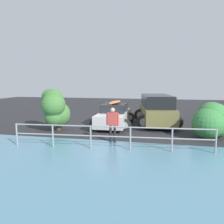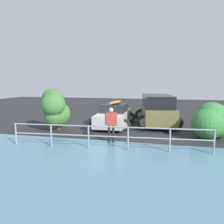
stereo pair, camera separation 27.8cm
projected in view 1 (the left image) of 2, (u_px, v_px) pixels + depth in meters
The scene contains 7 objects.
ground_plane at pixel (106, 125), 13.99m from camera, with size 44.00×44.00×0.02m, color #28282B.
sedan_car at pixel (114, 115), 13.53m from camera, with size 2.44×4.33×1.66m.
suv_car at pixel (156, 110), 13.81m from camera, with size 3.06×4.80×1.90m.
person_bystander at pixel (113, 122), 9.82m from camera, with size 0.60×0.25×1.57m.
railing_fence at pixel (110, 134), 8.80m from camera, with size 8.17×0.70×0.95m.
bush_near_left at pixel (56, 109), 12.10m from camera, with size 1.66×1.93×2.34m.
bush_near_right at pixel (212, 121), 10.64m from camera, with size 1.96×2.05×1.76m.
Camera 1 is at (-3.29, 13.35, 2.72)m, focal length 35.00 mm.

